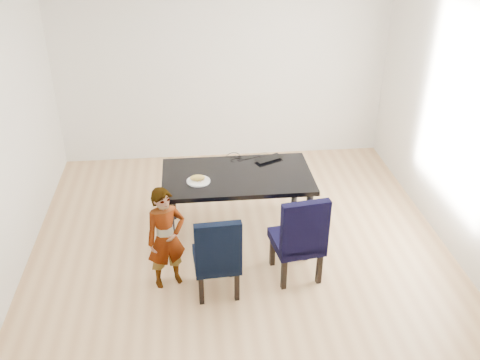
{
  "coord_description": "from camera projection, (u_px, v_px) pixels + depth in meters",
  "views": [
    {
      "loc": [
        -0.48,
        -4.5,
        3.49
      ],
      "look_at": [
        0.0,
        0.2,
        0.85
      ],
      "focal_mm": 40.0,
      "sensor_mm": 36.0,
      "label": 1
    }
  ],
  "objects": [
    {
      "name": "dining_table",
      "position": [
        237.0,
        204.0,
        5.9
      ],
      "size": [
        1.6,
        0.9,
        0.75
      ],
      "primitive_type": "cube",
      "color": "black",
      "rests_on": "floor"
    },
    {
      "name": "chair_left",
      "position": [
        216.0,
        252.0,
        5.02
      ],
      "size": [
        0.45,
        0.47,
        0.89
      ],
      "primitive_type": "cube",
      "rotation": [
        0.0,
        0.0,
        0.06
      ],
      "color": "black",
      "rests_on": "floor"
    },
    {
      "name": "plate",
      "position": [
        198.0,
        181.0,
        5.58
      ],
      "size": [
        0.28,
        0.28,
        0.01
      ],
      "primitive_type": "cylinder",
      "rotation": [
        0.0,
        0.0,
        0.15
      ],
      "color": "silver",
      "rests_on": "dining_table"
    },
    {
      "name": "floor",
      "position": [
        242.0,
        260.0,
        5.65
      ],
      "size": [
        4.5,
        5.0,
        0.01
      ],
      "primitive_type": "cube",
      "color": "tan",
      "rests_on": "ground"
    },
    {
      "name": "child",
      "position": [
        166.0,
        238.0,
        5.07
      ],
      "size": [
        0.45,
        0.37,
        1.06
      ],
      "primitive_type": "imported",
      "rotation": [
        0.0,
        0.0,
        0.36
      ],
      "color": "orange",
      "rests_on": "floor"
    },
    {
      "name": "wall_right",
      "position": [
        473.0,
        134.0,
        5.19
      ],
      "size": [
        0.01,
        5.0,
        2.7
      ],
      "primitive_type": "cube",
      "color": "silver",
      "rests_on": "ground"
    },
    {
      "name": "sandwich",
      "position": [
        198.0,
        178.0,
        5.56
      ],
      "size": [
        0.17,
        0.09,
        0.06
      ],
      "primitive_type": "ellipsoid",
      "rotation": [
        0.0,
        0.0,
        0.13
      ],
      "color": "#AD8E3E",
      "rests_on": "plate"
    },
    {
      "name": "wall_back",
      "position": [
        223.0,
        64.0,
        7.17
      ],
      "size": [
        4.5,
        0.01,
        2.7
      ],
      "primitive_type": "cube",
      "color": "white",
      "rests_on": "ground"
    },
    {
      "name": "wall_front",
      "position": [
        292.0,
        346.0,
        2.81
      ],
      "size": [
        4.5,
        0.01,
        2.7
      ],
      "primitive_type": "cube",
      "color": "silver",
      "rests_on": "ground"
    },
    {
      "name": "laptop",
      "position": [
        266.0,
        157.0,
        6.05
      ],
      "size": [
        0.38,
        0.33,
        0.03
      ],
      "primitive_type": "imported",
      "rotation": [
        0.0,
        0.0,
        3.6
      ],
      "color": "black",
      "rests_on": "dining_table"
    },
    {
      "name": "cable_tangle",
      "position": [
        237.0,
        160.0,
        6.02
      ],
      "size": [
        0.14,
        0.14,
        0.01
      ],
      "primitive_type": "torus",
      "rotation": [
        0.0,
        0.0,
        -0.04
      ],
      "color": "black",
      "rests_on": "dining_table"
    },
    {
      "name": "chair_right",
      "position": [
        297.0,
        234.0,
        5.22
      ],
      "size": [
        0.52,
        0.54,
        0.96
      ],
      "primitive_type": "cube",
      "rotation": [
        0.0,
        0.0,
        0.14
      ],
      "color": "black",
      "rests_on": "floor"
    }
  ]
}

